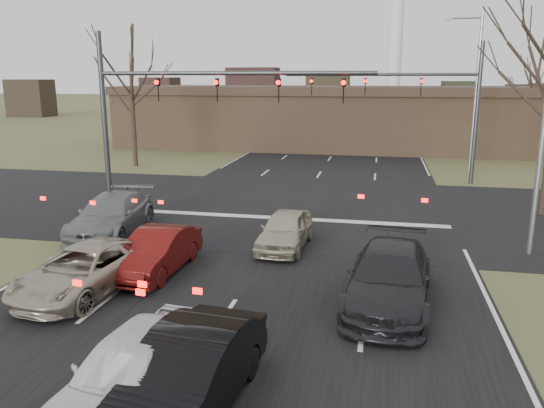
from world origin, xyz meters
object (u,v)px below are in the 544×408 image
(streetlight_right_far, at_px, (474,85))
(car_black_hatch, at_px, (188,375))
(building, at_px, (361,117))
(streetlight_right_near, at_px, (542,91))
(car_red_ahead, at_px, (157,252))
(car_silver_ahead, at_px, (285,230))
(car_white_sedan, at_px, (134,372))
(mast_arm_far, at_px, (426,96))
(car_silver_suv, at_px, (85,270))
(mast_arm_near, at_px, (172,100))
(car_charcoal_sedan, at_px, (389,277))
(car_grey_ahead, at_px, (111,215))

(streetlight_right_far, distance_m, car_black_hatch, 29.67)
(building, xyz_separation_m, streetlight_right_near, (6.82, -28.00, 2.92))
(car_red_ahead, xyz_separation_m, car_silver_ahead, (3.50, 3.29, -0.01))
(car_white_sedan, relative_size, car_silver_ahead, 1.15)
(mast_arm_far, bearing_deg, car_silver_suv, -118.92)
(mast_arm_near, bearing_deg, car_black_hatch, -67.62)
(car_silver_suv, distance_m, car_charcoal_sedan, 8.57)
(mast_arm_near, xyz_separation_m, car_black_hatch, (5.73, -13.91, -4.32))
(car_charcoal_sedan, bearing_deg, mast_arm_far, 88.43)
(building, bearing_deg, car_grey_ahead, -106.50)
(streetlight_right_far, height_order, car_grey_ahead, streetlight_right_far)
(mast_arm_far, xyz_separation_m, streetlight_right_far, (3.14, 4.00, 0.57))
(mast_arm_far, height_order, car_white_sedan, mast_arm_far)
(building, bearing_deg, car_silver_suv, -100.60)
(mast_arm_far, bearing_deg, mast_arm_near, -138.78)
(streetlight_right_far, xyz_separation_m, car_charcoal_sedan, (-5.19, -22.27, -4.82))
(mast_arm_near, relative_size, car_white_sedan, 2.67)
(car_grey_ahead, bearing_deg, streetlight_right_near, -3.47)
(mast_arm_far, xyz_separation_m, car_charcoal_sedan, (-2.05, -18.27, -4.25))
(car_black_hatch, xyz_separation_m, car_grey_ahead, (-6.98, 10.28, 0.01))
(building, height_order, mast_arm_far, mast_arm_far)
(car_silver_suv, relative_size, car_white_sedan, 1.06)
(car_grey_ahead, distance_m, car_silver_ahead, 6.99)
(streetlight_right_near, distance_m, car_grey_ahead, 16.06)
(mast_arm_far, bearing_deg, car_silver_ahead, -112.16)
(mast_arm_near, distance_m, car_silver_ahead, 8.24)
(car_grey_ahead, bearing_deg, mast_arm_far, 41.27)
(mast_arm_far, height_order, car_black_hatch, mast_arm_far)
(building, bearing_deg, car_white_sedan, -93.66)
(mast_arm_near, bearing_deg, car_silver_suv, -84.74)
(car_grey_ahead, height_order, car_red_ahead, car_grey_ahead)
(car_black_hatch, height_order, car_silver_ahead, car_black_hatch)
(car_white_sedan, distance_m, car_black_hatch, 1.01)
(building, distance_m, car_grey_ahead, 29.93)
(car_black_hatch, bearing_deg, car_white_sedan, -168.08)
(streetlight_right_far, xyz_separation_m, car_silver_suv, (-13.71, -23.14, -4.92))
(building, bearing_deg, streetlight_right_far, -56.35)
(mast_arm_near, height_order, car_charcoal_sedan, mast_arm_near)
(mast_arm_far, relative_size, streetlight_right_near, 1.11)
(mast_arm_far, relative_size, car_grey_ahead, 2.09)
(mast_arm_near, relative_size, mast_arm_far, 1.09)
(streetlight_right_far, relative_size, car_grey_ahead, 1.88)
(streetlight_right_far, bearing_deg, car_silver_ahead, -116.17)
(car_white_sedan, bearing_deg, building, 93.60)
(car_white_sedan, bearing_deg, car_black_hatch, 14.02)
(car_silver_suv, bearing_deg, car_black_hatch, -36.93)
(car_black_hatch, xyz_separation_m, car_silver_ahead, (0.00, 9.96, -0.09))
(car_white_sedan, relative_size, car_red_ahead, 1.09)
(mast_arm_far, bearing_deg, car_charcoal_sedan, -96.40)
(mast_arm_far, xyz_separation_m, car_silver_ahead, (-5.68, -13.95, -4.35))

